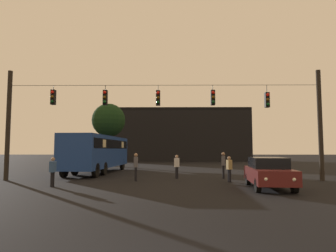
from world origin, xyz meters
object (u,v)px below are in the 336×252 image
(pedestrian_crossing_right, at_px, (223,164))
(pedestrian_near_bus, at_px, (229,168))
(pedestrian_crossing_center, at_px, (53,170))
(tree_left_silhouette, at_px, (109,121))
(car_near_right, at_px, (268,172))
(pedestrian_crossing_left, at_px, (136,165))
(pedestrian_trailing, at_px, (177,165))
(city_bus, at_px, (99,150))

(pedestrian_crossing_right, distance_m, pedestrian_near_bus, 2.14)
(pedestrian_crossing_center, bearing_deg, tree_left_silhouette, 93.79)
(car_near_right, xyz_separation_m, pedestrian_crossing_right, (-1.35, 5.01, 0.19))
(pedestrian_crossing_left, distance_m, pedestrian_crossing_right, 5.88)
(pedestrian_trailing, bearing_deg, tree_left_silhouette, 117.00)
(pedestrian_crossing_center, distance_m, pedestrian_near_bus, 9.85)
(pedestrian_near_bus, bearing_deg, pedestrian_crossing_left, 175.73)
(pedestrian_crossing_right, xyz_separation_m, pedestrian_near_bus, (-0.03, -2.14, -0.15))
(pedestrian_near_bus, distance_m, tree_left_silhouette, 20.98)
(car_near_right, bearing_deg, pedestrian_near_bus, 115.64)
(pedestrian_trailing, bearing_deg, pedestrian_crossing_center, -146.32)
(pedestrian_crossing_right, bearing_deg, tree_left_silhouette, 125.62)
(city_bus, height_order, pedestrian_crossing_left, city_bus)
(pedestrian_crossing_center, xyz_separation_m, pedestrian_near_bus, (9.58, 2.31, -0.00))
(city_bus, relative_size, pedestrian_crossing_left, 6.57)
(pedestrian_near_bus, distance_m, pedestrian_trailing, 3.68)
(city_bus, xyz_separation_m, pedestrian_crossing_center, (-0.13, -9.14, -1.02))
(car_near_right, distance_m, pedestrian_near_bus, 3.18)
(pedestrian_crossing_center, height_order, pedestrian_near_bus, pedestrian_crossing_center)
(car_near_right, bearing_deg, pedestrian_trailing, 132.22)
(city_bus, relative_size, pedestrian_crossing_right, 6.40)
(pedestrian_crossing_left, xyz_separation_m, pedestrian_trailing, (2.52, 1.61, -0.09))
(pedestrian_crossing_right, distance_m, pedestrian_trailing, 3.10)
(pedestrian_crossing_left, relative_size, pedestrian_trailing, 1.09)
(city_bus, distance_m, pedestrian_near_bus, 11.70)
(pedestrian_crossing_center, xyz_separation_m, tree_left_silhouette, (-1.30, 19.67, 4.50))
(tree_left_silhouette, bearing_deg, pedestrian_trailing, -63.00)
(pedestrian_trailing, bearing_deg, pedestrian_crossing_left, -147.45)
(pedestrian_crossing_center, height_order, pedestrian_crossing_right, pedestrian_crossing_right)
(car_near_right, relative_size, pedestrian_crossing_center, 2.95)
(city_bus, bearing_deg, pedestrian_crossing_right, -26.36)
(car_near_right, bearing_deg, tree_left_silhouette, 121.20)
(car_near_right, relative_size, pedestrian_near_bus, 2.96)
(tree_left_silhouette, bearing_deg, car_near_right, -58.80)
(pedestrian_crossing_center, bearing_deg, car_near_right, -2.92)
(city_bus, bearing_deg, pedestrian_crossing_center, -90.82)
(pedestrian_crossing_center, distance_m, pedestrian_trailing, 7.82)
(city_bus, xyz_separation_m, pedestrian_crossing_right, (9.47, -4.69, -0.88))
(pedestrian_crossing_left, xyz_separation_m, pedestrian_crossing_right, (5.62, 1.72, 0.03))
(pedestrian_crossing_left, relative_size, pedestrian_crossing_right, 0.98)
(pedestrian_crossing_left, xyz_separation_m, pedestrian_near_bus, (5.59, -0.42, -0.12))
(car_near_right, distance_m, pedestrian_trailing, 6.61)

